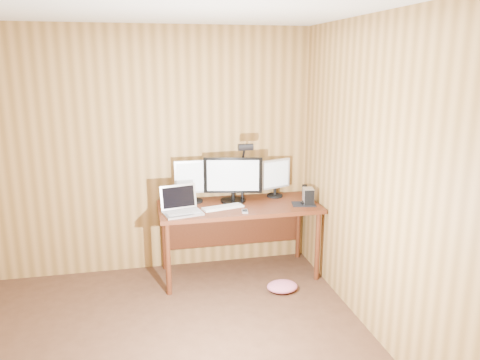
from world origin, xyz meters
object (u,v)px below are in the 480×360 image
object	(u,v)px
desk_lamp	(244,163)
hard_drive	(308,196)
monitor_right	(275,177)
laptop	(181,206)
desk	(237,214)
keyboard	(223,207)
monitor_center	(233,179)
phone	(245,211)
speaker	(304,190)
monitor_left	(194,180)
mouse	(304,202)

from	to	relation	value
desk_lamp	hard_drive	bearing A→B (deg)	-3.24
monitor_right	laptop	world-z (taller)	monitor_right
desk	keyboard	world-z (taller)	keyboard
monitor_center	phone	size ratio (longest dim) A/B	4.97
monitor_center	speaker	world-z (taller)	monitor_center
monitor_left	monitor_right	world-z (taller)	monitor_left
mouse	phone	world-z (taller)	mouse
monitor_center	mouse	bearing A→B (deg)	-8.27
laptop	desk_lamp	xyz separation A→B (m)	(0.67, 0.25, 0.34)
desk_lamp	desk	bearing A→B (deg)	-129.67
mouse	hard_drive	size ratio (longest dim) A/B	0.65
monitor_center	speaker	xyz separation A→B (m)	(0.79, 0.05, -0.18)
monitor_center	hard_drive	world-z (taller)	monitor_center
monitor_left	laptop	distance (m)	0.40
desk	monitor_center	world-z (taller)	monitor_center
desk	desk_lamp	world-z (taller)	desk_lamp
mouse	desk_lamp	size ratio (longest dim) A/B	0.16
hard_drive	phone	size ratio (longest dim) A/B	1.37
keyboard	mouse	world-z (taller)	mouse
monitor_left	keyboard	distance (m)	0.43
laptop	phone	distance (m)	0.61
monitor_left	laptop	size ratio (longest dim) A/B	1.07
monitor_right	mouse	size ratio (longest dim) A/B	3.85
monitor_center	mouse	distance (m)	0.75
laptop	monitor_right	bearing A→B (deg)	5.69
hard_drive	phone	xyz separation A→B (m)	(-0.68, -0.12, -0.07)
monitor_center	monitor_right	size ratio (longest dim) A/B	1.47
monitor_right	speaker	bearing A→B (deg)	-26.19
monitor_left	phone	distance (m)	0.65
monitor_center	monitor_left	size ratio (longest dim) A/B	1.36
desk_lamp	monitor_left	bearing A→B (deg)	-170.57
speaker	keyboard	bearing A→B (deg)	-165.09
monitor_left	hard_drive	bearing A→B (deg)	-15.22
mouse	monitor_center	bearing A→B (deg)	158.46
monitor_left	phone	world-z (taller)	monitor_left
monitor_center	mouse	xyz separation A→B (m)	(0.68, -0.25, -0.22)
monitor_right	laptop	bearing A→B (deg)	178.27
monitor_left	monitor_right	size ratio (longest dim) A/B	1.08
desk	phone	bearing A→B (deg)	-88.78
phone	monitor_center	bearing A→B (deg)	105.12
keyboard	desk_lamp	size ratio (longest dim) A/B	0.66
keyboard	phone	bearing A→B (deg)	-55.63
keyboard	phone	distance (m)	0.24
desk	speaker	world-z (taller)	speaker
mouse	phone	xyz separation A→B (m)	(-0.63, -0.11, -0.01)
hard_drive	speaker	bearing A→B (deg)	88.48
monitor_left	speaker	bearing A→B (deg)	-0.92
desk	keyboard	distance (m)	0.26
hard_drive	mouse	bearing A→B (deg)	-156.93
monitor_left	phone	size ratio (longest dim) A/B	3.65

